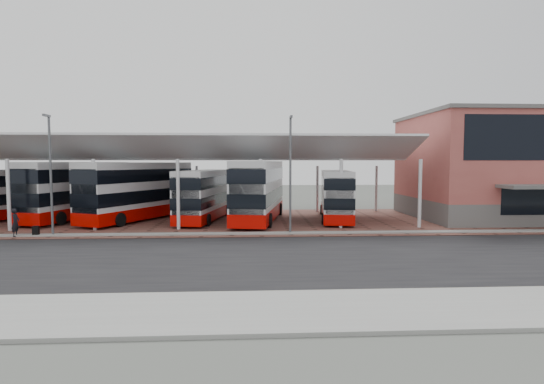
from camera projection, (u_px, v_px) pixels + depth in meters
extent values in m
plane|color=#4A4E47|center=(265.00, 254.00, 22.91)|extent=(140.00, 140.00, 0.00)
cube|color=black|center=(265.00, 258.00, 21.91)|extent=(120.00, 14.00, 0.02)
cube|color=brown|center=(283.00, 220.00, 35.96)|extent=(72.00, 16.00, 0.06)
cube|color=gray|center=(274.00, 311.00, 13.94)|extent=(120.00, 4.00, 0.14)
cube|color=gray|center=(261.00, 234.00, 29.08)|extent=(120.00, 0.80, 0.14)
cube|color=#BE8B0F|center=(271.00, 294.00, 15.93)|extent=(120.00, 0.12, 0.01)
cube|color=#BE8B0F|center=(271.00, 291.00, 16.23)|extent=(120.00, 0.12, 0.01)
cylinder|color=silver|center=(9.00, 190.00, 40.90)|extent=(0.26, 0.26, 4.60)
cylinder|color=silver|center=(9.00, 195.00, 30.24)|extent=(0.26, 0.26, 5.20)
cylinder|color=silver|center=(73.00, 190.00, 41.22)|extent=(0.26, 0.26, 4.60)
cylinder|color=silver|center=(94.00, 195.00, 30.56)|extent=(0.26, 0.26, 5.20)
cylinder|color=silver|center=(135.00, 189.00, 41.54)|extent=(0.26, 0.26, 4.60)
cylinder|color=silver|center=(178.00, 195.00, 30.88)|extent=(0.26, 0.26, 5.20)
cylinder|color=silver|center=(197.00, 189.00, 41.85)|extent=(0.26, 0.26, 4.60)
cylinder|color=silver|center=(260.00, 194.00, 31.19)|extent=(0.26, 0.26, 5.20)
cylinder|color=silver|center=(258.00, 189.00, 42.17)|extent=(0.26, 0.26, 4.60)
cylinder|color=silver|center=(341.00, 194.00, 31.51)|extent=(0.26, 0.26, 5.20)
cylinder|color=silver|center=(317.00, 189.00, 42.49)|extent=(0.26, 0.26, 4.60)
cylinder|color=silver|center=(420.00, 194.00, 31.83)|extent=(0.26, 0.26, 5.20)
cylinder|color=silver|center=(376.00, 189.00, 42.81)|extent=(0.26, 0.26, 4.60)
cube|color=silver|center=(182.00, 148.00, 32.82)|extent=(37.00, 4.95, 1.95)
cube|color=silver|center=(192.00, 152.00, 38.42)|extent=(37.00, 7.12, 1.43)
cube|color=#5D5A57|center=(515.00, 208.00, 38.01)|extent=(18.00, 12.00, 1.80)
cube|color=#AC524B|center=(517.00, 157.00, 37.70)|extent=(18.00, 12.00, 7.20)
cube|color=#5D5A57|center=(519.00, 115.00, 37.44)|extent=(18.40, 12.40, 0.30)
cylinder|color=#515358|center=(51.00, 177.00, 28.16)|extent=(0.16, 0.16, 8.00)
cube|color=#515358|center=(46.00, 116.00, 27.58)|extent=(0.15, 0.90, 0.15)
cylinder|color=#515358|center=(290.00, 176.00, 29.01)|extent=(0.16, 0.16, 8.00)
cube|color=#515358|center=(291.00, 117.00, 28.43)|extent=(0.15, 0.90, 0.15)
cylinder|color=black|center=(22.00, 210.00, 39.09)|extent=(0.59, 0.97, 0.94)
cylinder|color=black|center=(42.00, 211.00, 38.35)|extent=(0.59, 0.97, 0.94)
cube|color=silver|center=(77.00, 189.00, 36.85)|extent=(5.79, 12.17, 4.65)
cube|color=#B70400|center=(77.00, 210.00, 36.98)|extent=(5.84, 12.23, 0.97)
cube|color=black|center=(77.00, 194.00, 36.88)|extent=(5.84, 12.23, 1.03)
cube|color=black|center=(76.00, 175.00, 36.76)|extent=(5.84, 12.23, 1.03)
cube|color=black|center=(24.00, 195.00, 31.12)|extent=(2.37, 0.76, 3.89)
cylinder|color=black|center=(31.00, 217.00, 33.58)|extent=(0.58, 1.12, 1.08)
cylinder|color=black|center=(60.00, 218.00, 32.99)|extent=(0.58, 1.12, 1.08)
cylinder|color=black|center=(91.00, 207.00, 40.98)|extent=(0.58, 1.12, 1.08)
cylinder|color=black|center=(116.00, 208.00, 40.40)|extent=(0.58, 1.12, 1.08)
cube|color=silver|center=(139.00, 190.00, 36.05)|extent=(7.57, 11.81, 4.62)
cube|color=#B70400|center=(139.00, 212.00, 36.18)|extent=(7.63, 11.87, 0.97)
cube|color=black|center=(139.00, 195.00, 36.09)|extent=(7.63, 11.87, 1.02)
cube|color=black|center=(139.00, 175.00, 35.97)|extent=(7.63, 11.87, 1.02)
cube|color=black|center=(84.00, 196.00, 30.67)|extent=(2.22, 1.15, 3.87)
cylinder|color=black|center=(93.00, 218.00, 33.23)|extent=(0.74, 1.10, 1.07)
cylinder|color=black|center=(120.00, 220.00, 32.20)|extent=(0.74, 1.10, 1.07)
cylinder|color=black|center=(155.00, 208.00, 40.19)|extent=(0.74, 1.10, 1.07)
cylinder|color=black|center=(179.00, 210.00, 39.15)|extent=(0.74, 1.10, 1.07)
cube|color=silver|center=(205.00, 194.00, 35.96)|extent=(4.10, 10.48, 4.00)
cube|color=#B70400|center=(205.00, 213.00, 36.07)|extent=(4.14, 10.53, 0.84)
cube|color=black|center=(205.00, 199.00, 35.99)|extent=(4.14, 10.53, 0.88)
cube|color=black|center=(205.00, 181.00, 35.89)|extent=(4.14, 10.53, 0.88)
cube|color=black|center=(186.00, 200.00, 30.95)|extent=(2.08, 0.46, 3.35)
cylinder|color=black|center=(179.00, 219.00, 32.99)|extent=(0.42, 0.96, 0.93)
cylinder|color=black|center=(208.00, 220.00, 32.70)|extent=(0.42, 0.96, 0.93)
cylinder|color=black|center=(203.00, 210.00, 39.47)|extent=(0.42, 0.96, 0.93)
cylinder|color=black|center=(227.00, 210.00, 39.18)|extent=(0.42, 0.96, 0.93)
cube|color=silver|center=(259.00, 189.00, 35.61)|extent=(4.80, 12.37, 4.72)
cube|color=#B70400|center=(259.00, 212.00, 35.75)|extent=(4.85, 12.42, 0.99)
cube|color=black|center=(259.00, 195.00, 35.65)|extent=(4.85, 12.42, 1.04)
cube|color=black|center=(259.00, 174.00, 35.52)|extent=(4.85, 12.42, 1.04)
cube|color=black|center=(246.00, 196.00, 29.70)|extent=(2.45, 0.54, 3.95)
cylinder|color=black|center=(234.00, 220.00, 32.10)|extent=(0.49, 1.13, 1.10)
cylinder|color=black|center=(270.00, 220.00, 31.77)|extent=(0.49, 1.13, 1.10)
cylinder|color=black|center=(251.00, 209.00, 39.75)|extent=(0.49, 1.13, 1.10)
cylinder|color=black|center=(280.00, 209.00, 39.42)|extent=(0.49, 1.13, 1.10)
cube|color=silver|center=(336.00, 194.00, 36.37)|extent=(3.76, 10.31, 3.94)
cube|color=#B70400|center=(336.00, 212.00, 36.48)|extent=(3.81, 10.35, 0.82)
cube|color=black|center=(336.00, 199.00, 36.40)|extent=(3.81, 10.35, 0.87)
cube|color=black|center=(336.00, 182.00, 36.30)|extent=(3.81, 10.35, 0.87)
cube|color=black|center=(340.00, 200.00, 31.42)|extent=(2.05, 0.40, 3.30)
cylinder|color=black|center=(323.00, 219.00, 33.40)|extent=(0.39, 0.94, 0.92)
cylinder|color=black|center=(353.00, 219.00, 33.18)|extent=(0.39, 0.94, 0.92)
cylinder|color=black|center=(322.00, 210.00, 39.80)|extent=(0.39, 0.94, 0.92)
cylinder|color=black|center=(346.00, 210.00, 39.58)|extent=(0.39, 0.94, 0.92)
imported|color=black|center=(15.00, 222.00, 27.95)|extent=(0.50, 0.71, 1.86)
cube|color=black|center=(36.00, 231.00, 28.23)|extent=(0.39, 0.28, 0.66)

